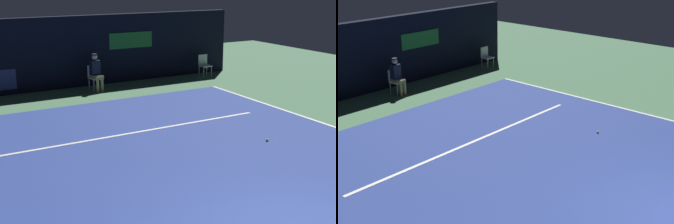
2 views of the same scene
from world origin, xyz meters
The scene contains 8 objects.
ground_plane centered at (0.00, 4.34, 0.00)m, with size 30.07×30.07×0.00m, color #4C7A56.
court_surface centered at (0.00, 4.34, 0.01)m, with size 10.36×10.67×0.01m, color navy.
line_sideline_left centered at (5.13, 4.34, 0.01)m, with size 0.10×10.67×0.01m, color white.
line_service centered at (0.00, 6.21, 0.01)m, with size 8.08×0.10×0.01m, color white.
back_wall centered at (0.00, 12.27, 1.30)m, with size 14.70×0.33×2.60m.
line_judge_on_chair centered at (1.14, 11.27, 0.69)m, with size 0.49×0.57×1.32m.
courtside_chair_near centered at (5.94, 11.49, 0.50)m, with size 0.44×0.42×0.88m.
tennis_ball centered at (2.76, 3.96, 0.05)m, with size 0.07×0.07×0.07m, color #CCE033.
Camera 2 is at (-8.48, -2.52, 5.38)m, focal length 51.04 mm.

